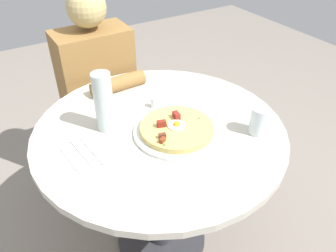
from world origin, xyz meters
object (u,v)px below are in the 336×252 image
pizza_plate (177,132)px  breakfast_pizza (177,128)px  dining_table (160,160)px  water_glass (259,121)px  person_seated (100,103)px  bread_plate (125,107)px  knife (83,154)px  fork (92,150)px  salt_shaker (154,103)px  water_bottle (104,102)px

pizza_plate → breakfast_pizza: breakfast_pizza is taller
dining_table → pizza_plate: 0.20m
water_glass → person_seated: bearing=110.9°
bread_plate → knife: size_ratio=0.97×
dining_table → knife: bearing=-179.1°
fork → salt_shaker: bearing=-73.3°
breakfast_pizza → bread_plate: 0.29m
water_bottle → person_seated: bearing=73.5°
breakfast_pizza → pizza_plate: bearing=-24.2°
bread_plate → water_glass: (0.36, -0.43, 0.05)m
fork → water_glass: size_ratio=1.62×
person_seated → knife: 0.74m
dining_table → bread_plate: bearing=105.5°
fork → breakfast_pizza: bearing=-107.7°
pizza_plate → knife: 0.36m
bread_plate → water_glass: water_glass is taller
pizza_plate → fork: pizza_plate is taller
knife → water_glass: water_glass is taller
person_seated → salt_shaker: 0.56m
bread_plate → salt_shaker: bearing=-29.0°
water_glass → bread_plate: bearing=130.3°
pizza_plate → breakfast_pizza: 0.02m
fork → knife: size_ratio=1.00×
fork → knife: bearing=90.0°
pizza_plate → breakfast_pizza: bearing=155.8°
pizza_plate → bread_plate: (-0.09, 0.27, -0.00)m
bread_plate → knife: bearing=-141.8°
knife → salt_shaker: size_ratio=3.93×
person_seated → fork: (-0.26, -0.64, 0.23)m
knife → water_bottle: (0.14, 0.11, 0.11)m
dining_table → salt_shaker: (0.05, 0.14, 0.20)m
breakfast_pizza → knife: size_ratio=1.58×
fork → salt_shaker: (0.34, 0.14, 0.02)m
breakfast_pizza → bread_plate: size_ratio=1.63×
knife → water_bottle: bearing=-57.9°
person_seated → salt_shaker: size_ratio=24.75×
bread_plate → fork: bearing=-138.2°
dining_table → pizza_plate: size_ratio=2.98×
salt_shaker → fork: bearing=-157.2°
knife → salt_shaker: salt_shaker is taller
person_seated → knife: person_seated is taller
person_seated → salt_shaker: bearing=-81.2°
person_seated → dining_table: bearing=-88.0°
water_glass → fork: bearing=159.2°
water_bottle → pizza_plate: bearing=-38.2°
bread_plate → salt_shaker: (0.11, -0.06, 0.02)m
fork → water_bottle: 0.19m
water_bottle → salt_shaker: size_ratio=5.24×
person_seated → breakfast_pizza: person_seated is taller
person_seated → breakfast_pizza: size_ratio=3.98×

